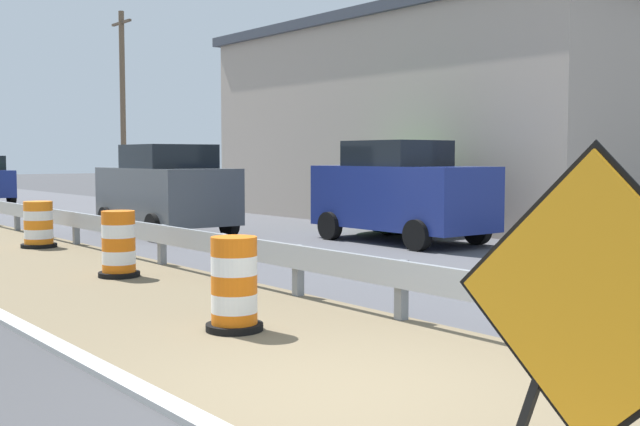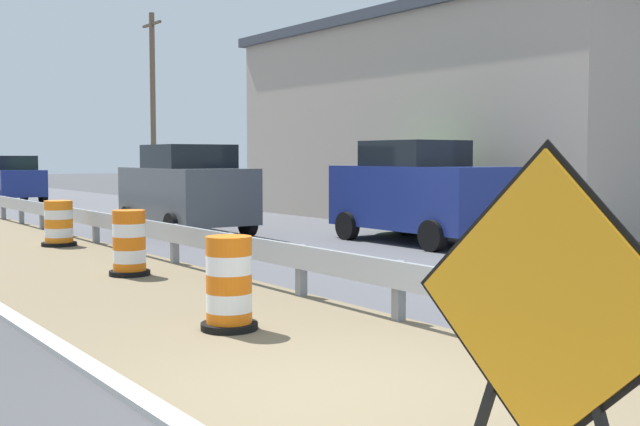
{
  "view_description": "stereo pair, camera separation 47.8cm",
  "coord_description": "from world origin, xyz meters",
  "px_view_note": "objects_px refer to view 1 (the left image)",
  "views": [
    {
      "loc": [
        -4.0,
        -4.64,
        1.9
      ],
      "look_at": [
        2.04,
        3.0,
        1.2
      ],
      "focal_mm": 44.12,
      "sensor_mm": 36.0,
      "label": 1
    },
    {
      "loc": [
        -3.62,
        -4.93,
        1.9
      ],
      "look_at": [
        2.04,
        3.0,
        1.2
      ],
      "focal_mm": 44.12,
      "sensor_mm": 36.0,
      "label": 2
    }
  ],
  "objects_px": {
    "warning_sign_diamond": "(591,313)",
    "traffic_barrel_close": "(119,247)",
    "car_mid_far_lane": "(401,192)",
    "utility_pole_near": "(441,67)",
    "traffic_barrel_nearest": "(234,289)",
    "car_trailing_far_lane": "(166,190)",
    "utility_pole_mid": "(123,102)",
    "traffic_barrel_mid": "(38,227)"
  },
  "relations": [
    {
      "from": "car_mid_far_lane",
      "to": "utility_pole_mid",
      "type": "relative_size",
      "value": 0.51
    },
    {
      "from": "traffic_barrel_close",
      "to": "car_mid_far_lane",
      "type": "bearing_deg",
      "value": 7.08
    },
    {
      "from": "traffic_barrel_nearest",
      "to": "traffic_barrel_mid",
      "type": "xyz_separation_m",
      "value": [
        0.99,
        9.22,
        -0.03
      ]
    },
    {
      "from": "warning_sign_diamond",
      "to": "utility_pole_near",
      "type": "height_order",
      "value": "utility_pole_near"
    },
    {
      "from": "traffic_barrel_close",
      "to": "car_trailing_far_lane",
      "type": "relative_size",
      "value": 0.25
    },
    {
      "from": "traffic_barrel_close",
      "to": "car_mid_far_lane",
      "type": "distance_m",
      "value": 7.11
    },
    {
      "from": "warning_sign_diamond",
      "to": "traffic_barrel_mid",
      "type": "xyz_separation_m",
      "value": [
        1.78,
        14.07,
        -0.63
      ]
    },
    {
      "from": "utility_pole_near",
      "to": "traffic_barrel_nearest",
      "type": "bearing_deg",
      "value": -147.43
    },
    {
      "from": "car_mid_far_lane",
      "to": "warning_sign_diamond",
      "type": "bearing_deg",
      "value": -40.15
    },
    {
      "from": "traffic_barrel_mid",
      "to": "car_mid_far_lane",
      "type": "xyz_separation_m",
      "value": [
        6.66,
        -3.94,
        0.69
      ]
    },
    {
      "from": "traffic_barrel_close",
      "to": "car_trailing_far_lane",
      "type": "height_order",
      "value": "car_trailing_far_lane"
    },
    {
      "from": "car_trailing_far_lane",
      "to": "utility_pole_near",
      "type": "bearing_deg",
      "value": -118.14
    },
    {
      "from": "utility_pole_near",
      "to": "traffic_barrel_close",
      "type": "bearing_deg",
      "value": -167.28
    },
    {
      "from": "traffic_barrel_nearest",
      "to": "traffic_barrel_mid",
      "type": "relative_size",
      "value": 1.07
    },
    {
      "from": "traffic_barrel_nearest",
      "to": "car_trailing_far_lane",
      "type": "distance_m",
      "value": 10.92
    },
    {
      "from": "traffic_barrel_close",
      "to": "utility_pole_mid",
      "type": "relative_size",
      "value": 0.13
    },
    {
      "from": "warning_sign_diamond",
      "to": "traffic_barrel_nearest",
      "type": "relative_size",
      "value": 1.94
    },
    {
      "from": "traffic_barrel_nearest",
      "to": "car_mid_far_lane",
      "type": "relative_size",
      "value": 0.25
    },
    {
      "from": "warning_sign_diamond",
      "to": "utility_pole_mid",
      "type": "height_order",
      "value": "utility_pole_mid"
    },
    {
      "from": "utility_pole_near",
      "to": "utility_pole_mid",
      "type": "relative_size",
      "value": 0.96
    },
    {
      "from": "car_mid_far_lane",
      "to": "car_trailing_far_lane",
      "type": "distance_m",
      "value": 5.76
    },
    {
      "from": "utility_pole_mid",
      "to": "traffic_barrel_nearest",
      "type": "bearing_deg",
      "value": -111.96
    },
    {
      "from": "car_mid_far_lane",
      "to": "traffic_barrel_close",
      "type": "bearing_deg",
      "value": -83.25
    },
    {
      "from": "warning_sign_diamond",
      "to": "car_mid_far_lane",
      "type": "xyz_separation_m",
      "value": [
        8.44,
        10.12,
        0.06
      ]
    },
    {
      "from": "traffic_barrel_nearest",
      "to": "utility_pole_mid",
      "type": "relative_size",
      "value": 0.13
    },
    {
      "from": "utility_pole_mid",
      "to": "traffic_barrel_close",
      "type": "bearing_deg",
      "value": -114.58
    },
    {
      "from": "traffic_barrel_nearest",
      "to": "warning_sign_diamond",
      "type": "bearing_deg",
      "value": -99.25
    },
    {
      "from": "traffic_barrel_mid",
      "to": "car_mid_far_lane",
      "type": "bearing_deg",
      "value": -30.65
    },
    {
      "from": "warning_sign_diamond",
      "to": "car_trailing_far_lane",
      "type": "distance_m",
      "value": 15.71
    },
    {
      "from": "utility_pole_mid",
      "to": "traffic_barrel_mid",
      "type": "bearing_deg",
      "value": -119.66
    },
    {
      "from": "traffic_barrel_mid",
      "to": "car_mid_far_lane",
      "type": "relative_size",
      "value": 0.23
    },
    {
      "from": "car_mid_far_lane",
      "to": "utility_pole_mid",
      "type": "bearing_deg",
      "value": 172.17
    },
    {
      "from": "utility_pole_near",
      "to": "utility_pole_mid",
      "type": "bearing_deg",
      "value": 89.94
    },
    {
      "from": "warning_sign_diamond",
      "to": "traffic_barrel_close",
      "type": "xyz_separation_m",
      "value": [
        1.41,
        9.25,
        -0.59
      ]
    },
    {
      "from": "car_trailing_far_lane",
      "to": "utility_pole_mid",
      "type": "xyz_separation_m",
      "value": [
        5.98,
        15.61,
        3.2
      ]
    },
    {
      "from": "warning_sign_diamond",
      "to": "car_trailing_far_lane",
      "type": "xyz_separation_m",
      "value": [
        5.13,
        14.85,
        0.03
      ]
    },
    {
      "from": "warning_sign_diamond",
      "to": "traffic_barrel_mid",
      "type": "height_order",
      "value": "warning_sign_diamond"
    },
    {
      "from": "warning_sign_diamond",
      "to": "traffic_barrel_close",
      "type": "height_order",
      "value": "warning_sign_diamond"
    },
    {
      "from": "traffic_barrel_nearest",
      "to": "car_trailing_far_lane",
      "type": "relative_size",
      "value": 0.24
    },
    {
      "from": "traffic_barrel_close",
      "to": "warning_sign_diamond",
      "type": "bearing_deg",
      "value": -98.69
    },
    {
      "from": "warning_sign_diamond",
      "to": "utility_pole_near",
      "type": "xyz_separation_m",
      "value": [
        11.1,
        11.43,
        3.08
      ]
    },
    {
      "from": "warning_sign_diamond",
      "to": "car_mid_far_lane",
      "type": "height_order",
      "value": "car_mid_far_lane"
    }
  ]
}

